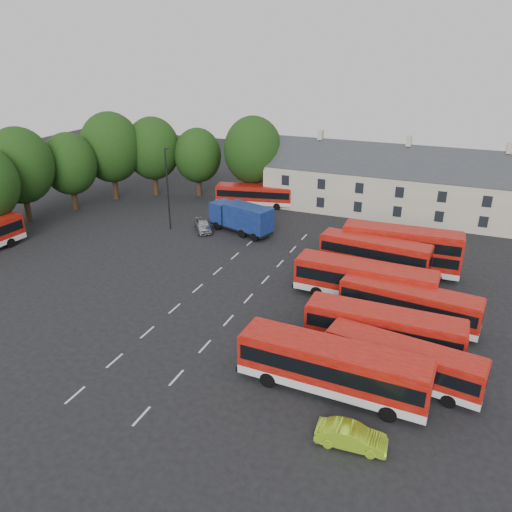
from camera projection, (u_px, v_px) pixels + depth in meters
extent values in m
plane|color=black|center=(187.00, 298.00, 43.36)|extent=(140.00, 140.00, 0.00)
cube|color=beige|center=(75.00, 395.00, 31.50)|extent=(0.15, 1.80, 0.01)
cube|color=beige|center=(115.00, 361.00, 34.89)|extent=(0.15, 1.80, 0.01)
cube|color=beige|center=(147.00, 332.00, 38.27)|extent=(0.15, 1.80, 0.01)
cube|color=beige|center=(174.00, 308.00, 41.66)|extent=(0.15, 1.80, 0.01)
cube|color=beige|center=(198.00, 288.00, 45.05)|extent=(0.15, 1.80, 0.01)
cube|color=beige|center=(218.00, 271.00, 48.43)|extent=(0.15, 1.80, 0.01)
cube|color=beige|center=(235.00, 256.00, 51.82)|extent=(0.15, 1.80, 0.01)
cube|color=beige|center=(250.00, 243.00, 55.20)|extent=(0.15, 1.80, 0.01)
cube|color=beige|center=(264.00, 231.00, 58.59)|extent=(0.15, 1.80, 0.01)
cube|color=beige|center=(142.00, 416.00, 29.73)|extent=(0.15, 1.80, 0.01)
cube|color=beige|center=(176.00, 378.00, 33.12)|extent=(0.15, 1.80, 0.01)
cube|color=beige|center=(205.00, 346.00, 36.51)|extent=(0.15, 1.80, 0.01)
cube|color=beige|center=(228.00, 320.00, 39.89)|extent=(0.15, 1.80, 0.01)
cube|color=beige|center=(248.00, 298.00, 43.28)|extent=(0.15, 1.80, 0.01)
cube|color=beige|center=(265.00, 280.00, 46.66)|extent=(0.15, 1.80, 0.01)
cube|color=beige|center=(280.00, 264.00, 50.05)|extent=(0.15, 1.80, 0.01)
cube|color=beige|center=(293.00, 249.00, 53.44)|extent=(0.15, 1.80, 0.01)
cube|color=beige|center=(304.00, 237.00, 56.82)|extent=(0.15, 1.80, 0.01)
cylinder|color=black|center=(27.00, 205.00, 60.89)|extent=(0.70, 0.70, 4.20)
ellipsoid|color=#12380F|center=(19.00, 166.00, 58.96)|extent=(7.92, 7.92, 9.11)
cylinder|color=black|center=(74.00, 196.00, 65.37)|extent=(0.70, 0.70, 3.67)
ellipsoid|color=#12380F|center=(69.00, 164.00, 63.67)|extent=(6.93, 6.93, 7.97)
cylinder|color=black|center=(115.00, 184.00, 69.60)|extent=(0.70, 0.70, 4.38)
ellipsoid|color=#12380F|center=(111.00, 147.00, 67.58)|extent=(8.25, 8.25, 9.49)
cylinder|color=black|center=(155.00, 181.00, 71.64)|extent=(0.70, 0.70, 4.02)
ellipsoid|color=#12380F|center=(153.00, 148.00, 69.78)|extent=(7.59, 7.59, 8.73)
cylinder|color=black|center=(199.00, 184.00, 71.32)|extent=(0.70, 0.70, 3.50)
ellipsoid|color=#12380F|center=(198.00, 155.00, 69.70)|extent=(6.60, 6.60, 7.59)
cylinder|color=black|center=(253.00, 185.00, 69.19)|extent=(0.70, 0.70, 4.20)
ellipsoid|color=#12380F|center=(253.00, 150.00, 67.25)|extent=(7.92, 7.92, 9.11)
cube|color=beige|center=(402.00, 195.00, 62.70)|extent=(35.00, 7.00, 5.50)
cube|color=#2D3035|center=(405.00, 173.00, 61.61)|extent=(35.70, 7.13, 7.13)
cube|color=beige|center=(321.00, 135.00, 63.93)|extent=(0.60, 0.90, 1.20)
cube|color=beige|center=(409.00, 141.00, 60.03)|extent=(0.60, 0.90, 1.20)
cube|color=beige|center=(509.00, 148.00, 56.14)|extent=(0.60, 0.90, 1.20)
cube|color=silver|center=(331.00, 380.00, 31.52)|extent=(12.02, 3.12, 0.60)
cube|color=#A11309|center=(333.00, 363.00, 30.98)|extent=(12.02, 3.12, 2.12)
cube|color=black|center=(333.00, 362.00, 30.96)|extent=(11.55, 3.17, 1.03)
cube|color=#A11309|center=(334.00, 347.00, 30.54)|extent=(11.78, 3.00, 0.13)
cylinder|color=black|center=(268.00, 380.00, 32.08)|extent=(1.09, 0.34, 1.09)
cylinder|color=black|center=(396.00, 389.00, 31.20)|extent=(1.09, 0.34, 1.09)
cube|color=silver|center=(401.00, 372.00, 32.53)|extent=(10.28, 3.67, 0.50)
cube|color=#A11309|center=(403.00, 357.00, 32.08)|extent=(10.28, 3.67, 1.78)
cube|color=black|center=(403.00, 357.00, 32.06)|extent=(9.89, 3.67, 0.87)
cube|color=#A11309|center=(405.00, 345.00, 31.71)|extent=(10.07, 3.55, 0.11)
cylinder|color=black|center=(348.00, 368.00, 33.33)|extent=(0.94, 0.38, 0.91)
cylinder|color=black|center=(455.00, 382.00, 31.94)|extent=(0.94, 0.38, 0.91)
cube|color=silver|center=(382.00, 341.00, 35.82)|extent=(11.05, 2.53, 0.55)
cube|color=#A11309|center=(384.00, 325.00, 35.32)|extent=(11.05, 2.53, 1.96)
cube|color=black|center=(384.00, 325.00, 35.30)|extent=(10.61, 2.59, 0.95)
cube|color=#A11309|center=(385.00, 313.00, 34.91)|extent=(10.83, 2.43, 0.12)
cylinder|color=black|center=(330.00, 341.00, 36.23)|extent=(1.00, 0.28, 1.00)
cylinder|color=black|center=(434.00, 346.00, 35.64)|extent=(1.00, 0.28, 1.00)
cube|color=silver|center=(407.00, 314.00, 39.32)|extent=(10.89, 3.55, 0.53)
cube|color=#A11309|center=(409.00, 301.00, 38.84)|extent=(10.89, 3.55, 1.89)
cube|color=black|center=(409.00, 300.00, 38.82)|extent=(10.47, 3.56, 0.92)
cube|color=#A11309|center=(411.00, 289.00, 38.44)|extent=(10.66, 3.43, 0.12)
cylinder|color=black|center=(361.00, 313.00, 40.05)|extent=(0.99, 0.37, 0.97)
cylinder|color=black|center=(455.00, 322.00, 38.80)|extent=(0.99, 0.37, 0.97)
cube|color=silver|center=(364.00, 291.00, 42.73)|extent=(11.89, 3.02, 0.59)
cube|color=#A11309|center=(365.00, 277.00, 42.20)|extent=(11.89, 3.02, 2.10)
cube|color=black|center=(365.00, 277.00, 42.18)|extent=(11.42, 3.07, 1.02)
cube|color=#A11309|center=(366.00, 265.00, 41.76)|extent=(11.66, 2.91, 0.13)
cylinder|color=black|center=(317.00, 292.00, 43.26)|extent=(1.08, 0.33, 1.07)
cylinder|color=black|center=(411.00, 297.00, 42.44)|extent=(1.08, 0.33, 1.07)
cube|color=silver|center=(372.00, 273.00, 46.41)|extent=(10.09, 3.14, 0.50)
cube|color=#A11309|center=(374.00, 256.00, 45.71)|extent=(10.09, 3.14, 3.02)
cube|color=black|center=(374.00, 261.00, 45.94)|extent=(9.70, 3.16, 0.86)
cube|color=#A11309|center=(376.00, 240.00, 45.09)|extent=(9.88, 3.03, 0.11)
cylinder|color=black|center=(336.00, 273.00, 47.04)|extent=(0.92, 0.33, 0.90)
cylinder|color=black|center=(409.00, 278.00, 45.97)|extent=(0.92, 0.33, 0.90)
cube|color=black|center=(375.00, 250.00, 45.47)|extent=(9.70, 3.16, 0.86)
cube|color=silver|center=(399.00, 265.00, 47.91)|extent=(11.00, 2.95, 0.54)
cube|color=#A11309|center=(401.00, 246.00, 47.14)|extent=(11.00, 2.95, 3.32)
cube|color=black|center=(400.00, 253.00, 47.40)|extent=(10.57, 2.99, 0.94)
cube|color=#A11309|center=(403.00, 229.00, 46.46)|extent=(10.78, 2.84, 0.12)
cylinder|color=black|center=(360.00, 267.00, 48.16)|extent=(1.00, 0.32, 0.99)
cylinder|color=black|center=(437.00, 268.00, 47.88)|extent=(1.00, 0.32, 0.99)
cube|color=black|center=(402.00, 240.00, 46.89)|extent=(10.57, 2.99, 0.94)
cube|color=silver|center=(254.00, 201.00, 67.14)|extent=(10.36, 4.37, 0.51)
cube|color=#A11309|center=(254.00, 193.00, 66.69)|extent=(10.36, 4.37, 1.79)
cube|color=black|center=(254.00, 192.00, 66.67)|extent=(9.98, 4.34, 0.87)
cube|color=#A11309|center=(254.00, 186.00, 66.31)|extent=(10.14, 4.24, 0.11)
cylinder|color=black|center=(229.00, 204.00, 66.85)|extent=(0.95, 0.44, 0.92)
cylinder|color=black|center=(279.00, 202.00, 67.64)|extent=(0.95, 0.44, 0.92)
cube|color=black|center=(241.00, 228.00, 57.83)|extent=(8.17, 4.38, 0.30)
cube|color=navy|center=(222.00, 211.00, 59.05)|extent=(2.63, 2.95, 2.37)
cube|color=black|center=(216.00, 207.00, 59.47)|extent=(0.72, 2.03, 1.19)
cube|color=navy|center=(248.00, 217.00, 56.57)|extent=(6.11, 4.05, 2.67)
cylinder|color=black|center=(217.00, 226.00, 58.74)|extent=(1.03, 0.56, 0.99)
cylinder|color=black|center=(267.00, 232.00, 56.89)|extent=(1.03, 0.56, 0.99)
imported|color=#ACAFB4|center=(203.00, 225.00, 58.40)|extent=(3.88, 4.38, 1.43)
imported|color=#98CC1F|center=(351.00, 436.00, 27.34)|extent=(4.01, 1.65, 1.29)
cylinder|color=black|center=(168.00, 190.00, 57.35)|extent=(0.17, 0.17, 9.55)
cube|color=black|center=(167.00, 148.00, 55.44)|extent=(0.62, 0.42, 0.17)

